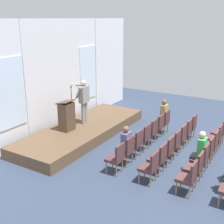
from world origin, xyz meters
The scene contains 30 objects.
ground_plane centered at (0.00, 0.00, 0.00)m, with size 16.20×16.20×0.00m, color #2D384C.
rear_partition centered at (0.02, 6.23, 2.17)m, with size 10.98×0.14×4.36m.
stage_platform centered at (0.00, 4.88, 0.20)m, with size 6.05×2.10×0.40m, color brown.
speaker centered at (0.28, 5.02, 1.41)m, with size 0.50×0.69×1.73m.
mic_stand centered at (-0.12, 5.29, 0.74)m, with size 0.28×0.28×1.55m.
lectern centered at (-0.66, 5.11, 0.96)m, with size 0.60×0.48×1.16m.
chair_r0_c0 centered at (-1.86, 2.29, 0.53)m, with size 0.46×0.44×0.94m.
chair_r0_c1 centered at (-1.24, 2.29, 0.53)m, with size 0.46×0.44×0.94m.
audience_r0_c1 centered at (-1.24, 2.38, 0.71)m, with size 0.36×0.39×1.28m.
chair_r0_c2 centered at (-0.62, 2.29, 0.53)m, with size 0.46×0.44×0.94m.
chair_r0_c3 centered at (0.00, 2.29, 0.53)m, with size 0.46×0.44×0.94m.
chair_r0_c4 centered at (0.62, 2.29, 0.53)m, with size 0.46×0.44×0.94m.
chair_r0_c5 centered at (1.24, 2.29, 0.53)m, with size 0.46×0.44×0.94m.
chair_r0_c6 centered at (1.86, 2.29, 0.53)m, with size 0.46×0.44×0.94m.
audience_r0_c6 centered at (1.86, 2.37, 0.76)m, with size 0.36×0.39×1.38m.
chair_r1_c0 centered at (-1.86, 1.23, 0.53)m, with size 0.46×0.44×0.94m.
chair_r1_c1 centered at (-1.24, 1.23, 0.53)m, with size 0.46×0.44×0.94m.
chair_r1_c2 centered at (-0.62, 1.23, 0.53)m, with size 0.46×0.44×0.94m.
chair_r1_c3 centered at (0.00, 1.23, 0.53)m, with size 0.46×0.44×0.94m.
chair_r1_c4 centered at (0.62, 1.23, 0.53)m, with size 0.46×0.44×0.94m.
chair_r1_c5 centered at (1.24, 1.23, 0.53)m, with size 0.46×0.44×0.94m.
chair_r1_c6 centered at (1.86, 1.23, 0.53)m, with size 0.46×0.44×0.94m.
chair_r2_c0 centered at (-1.86, 0.17, 0.53)m, with size 0.46×0.44×0.94m.
chair_r2_c1 centered at (-1.24, 0.17, 0.53)m, with size 0.46×0.44×0.94m.
chair_r2_c2 centered at (-0.62, 0.17, 0.53)m, with size 0.46×0.44×0.94m.
audience_r2_c2 centered at (-0.62, 0.25, 0.74)m, with size 0.36×0.39×1.33m.
chair_r2_c3 centered at (0.00, 0.17, 0.53)m, with size 0.46×0.44×0.94m.
chair_r2_c4 centered at (0.62, 0.17, 0.53)m, with size 0.46×0.44×0.94m.
chair_r2_c5 centered at (1.24, 0.17, 0.53)m, with size 0.46×0.44×0.94m.
chair_r2_c6 centered at (1.86, 0.17, 0.53)m, with size 0.46×0.44×0.94m.
Camera 1 is at (-8.60, -1.60, 4.38)m, focal length 47.54 mm.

